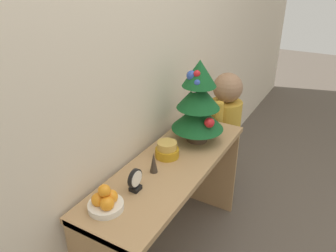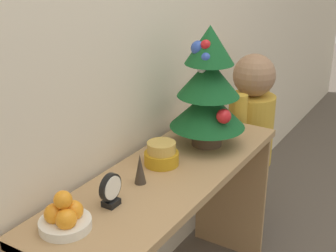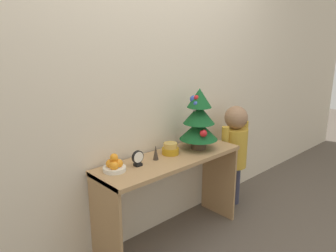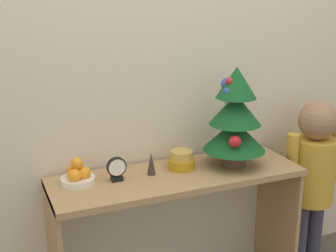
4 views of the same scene
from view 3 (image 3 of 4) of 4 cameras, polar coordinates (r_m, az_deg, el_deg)
name	(u,v)px [view 3 (image 3 of 4)]	position (r m, az deg, el deg)	size (l,w,h in m)	color
ground_plane	(188,249)	(2.64, 3.56, -20.66)	(12.00, 12.00, 0.00)	brown
back_wall	(149,78)	(2.47, -3.37, 8.37)	(7.00, 0.05, 2.50)	beige
console_table	(171,176)	(2.49, 0.47, -8.71)	(1.19, 0.39, 0.69)	tan
mini_tree	(199,119)	(2.56, 5.41, 1.17)	(0.30, 0.30, 0.48)	#4C3828
fruit_bowl	(114,166)	(2.20, -9.33, -6.83)	(0.15, 0.15, 0.12)	silver
singing_bowl	(170,149)	(2.48, 0.42, -4.02)	(0.13, 0.13, 0.09)	#B78419
desk_clock	(138,158)	(2.26, -5.28, -5.65)	(0.09, 0.04, 0.11)	black
figurine	(156,153)	(2.37, -2.15, -4.65)	(0.04, 0.04, 0.11)	#382D23
child_figure	(235,145)	(3.04, 11.51, -3.31)	(0.36, 0.23, 0.96)	#38384C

